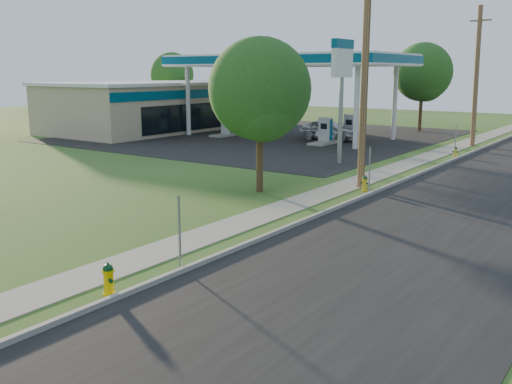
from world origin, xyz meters
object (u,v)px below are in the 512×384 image
fuel_pump_nw (227,127)px  hydrant_mid (365,183)px  tree_verge (261,93)px  tree_back (172,76)px  hydrant_far (455,152)px  hydrant_near (108,279)px  fuel_pump_sw (256,124)px  price_pylon (342,66)px  tree_lot (423,74)px  utility_pole_mid (365,75)px  fuel_pump_se (350,129)px  car_silver (329,130)px  utility_pole_far (476,76)px  fuel_pump_ne (325,134)px

fuel_pump_nw → hydrant_mid: size_ratio=4.50×
fuel_pump_nw → tree_verge: size_ratio=0.49×
tree_back → hydrant_far: 37.04m
hydrant_near → fuel_pump_sw: bearing=120.1°
price_pylon → tree_lot: 20.33m
fuel_pump_sw → hydrant_mid: size_ratio=4.50×
utility_pole_mid → hydrant_near: (0.72, -15.09, -4.56)m
tree_verge → hydrant_far: (3.77, 15.33, -3.90)m
fuel_pump_nw → utility_pole_mid: bearing=-36.0°
tree_verge → tree_lot: (-3.34, 29.19, 0.67)m
fuel_pump_se → hydrant_near: fuel_pump_se is taller
price_pylon → hydrant_far: size_ratio=10.29×
fuel_pump_se → hydrant_far: size_ratio=4.81×
utility_pole_mid → fuel_pump_se: bearing=117.6°
tree_lot → tree_verge: bearing=-83.5°
fuel_pump_nw → price_pylon: bearing=-28.2°
price_pylon → tree_lot: tree_lot is taller
car_silver → hydrant_mid: bearing=-147.7°
fuel_pump_nw → tree_verge: bearing=-48.1°
hydrant_mid → fuel_pump_nw: bearing=143.3°
utility_pole_far → hydrant_mid: size_ratio=13.36×
fuel_pump_se → car_silver: 1.95m
hydrant_near → tree_lot: bearing=99.9°
tree_verge → tree_back: (-31.02, 27.30, 0.43)m
fuel_pump_nw → tree_back: bearing=146.3°
tree_lot → hydrant_near: tree_lot is taller
fuel_pump_ne → price_pylon: bearing=-56.3°
tree_back → hydrant_near: 52.34m
fuel_pump_ne → price_pylon: size_ratio=0.47×
fuel_pump_nw → hydrant_near: 33.70m
hydrant_far → car_silver: size_ratio=0.14×
price_pylon → utility_pole_far: bearing=72.7°
hydrant_near → car_silver: (-10.57, 30.39, 0.39)m
tree_verge → tree_lot: 29.39m
utility_pole_far → car_silver: utility_pole_far is taller
fuel_pump_nw → tree_verge: 22.48m
utility_pole_mid → fuel_pump_ne: utility_pole_mid is taller
price_pylon → tree_verge: price_pylon is taller
fuel_pump_sw → hydrant_mid: bearing=-43.9°
hydrant_mid → price_pylon: bearing=125.5°
fuel_pump_nw → tree_lot: 17.61m
utility_pole_far → tree_back: (-34.07, 5.78, -0.14)m
fuel_pump_se → hydrant_far: fuel_pump_se is taller
hydrant_far → tree_back: bearing=161.0°
utility_pole_far → price_pylon: size_ratio=1.39×
utility_pole_mid → car_silver: bearing=122.8°
utility_pole_far → fuel_pump_nw: 19.03m
tree_back → car_silver: size_ratio=1.58×
price_pylon → car_silver: price_pylon is taller
fuel_pump_ne → fuel_pump_se: size_ratio=1.00×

